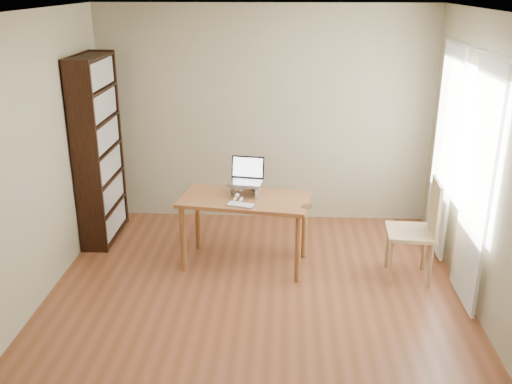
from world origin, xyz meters
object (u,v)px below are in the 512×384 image
at_px(laptop, 246,175).
at_px(keyboard, 241,205).
at_px(chair, 420,226).
at_px(bookshelf, 99,150).
at_px(cat, 242,188).
at_px(desk, 245,208).

bearing_deg(laptop, keyboard, -85.62).
distance_m(keyboard, chair, 1.77).
bearing_deg(chair, bookshelf, 170.54).
distance_m(bookshelf, cat, 1.74).
bearing_deg(bookshelf, laptop, -15.88).
height_order(desk, keyboard, keyboard).
height_order(desk, laptop, laptop).
relative_size(keyboard, chair, 0.29).
relative_size(bookshelf, chair, 2.02).
bearing_deg(keyboard, bookshelf, 169.51).
bearing_deg(chair, cat, 174.07).
xyz_separation_m(desk, chair, (1.74, -0.20, -0.08)).
bearing_deg(cat, bookshelf, 172.13).
relative_size(desk, cat, 2.90).
xyz_separation_m(bookshelf, laptop, (1.68, -0.48, -0.11)).
distance_m(keyboard, cat, 0.34).
height_order(keyboard, chair, chair).
bearing_deg(cat, desk, -61.92).
bearing_deg(bookshelf, desk, -20.20).
xyz_separation_m(keyboard, chair, (1.76, 0.02, -0.19)).
height_order(bookshelf, chair, bookshelf).
height_order(cat, chair, chair).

